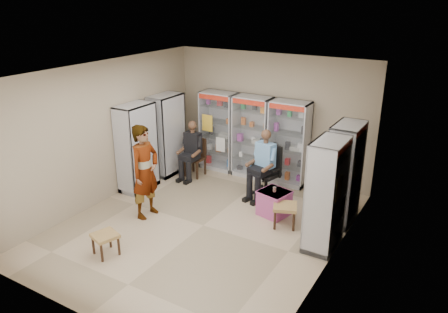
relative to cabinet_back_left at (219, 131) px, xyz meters
The scene contains 18 objects.
floor 3.18m from the cabinet_back_left, 64.54° to the right, with size 6.00×6.00×0.00m, color tan.
room_shell 3.18m from the cabinet_back_left, 64.54° to the right, with size 5.02×6.02×3.01m.
cabinet_back_left is the anchor object (origin of this frame).
cabinet_back_mid 0.95m from the cabinet_back_left, ahead, with size 0.90×0.50×2.00m, color silver.
cabinet_back_right 1.90m from the cabinet_back_left, ahead, with size 0.90×0.50×2.00m, color #B9BAC1.
cabinet_right_far 3.71m from the cabinet_back_left, 17.75° to the right, with size 0.50×0.90×2.00m, color #B0B4B8.
cabinet_right_near 4.18m from the cabinet_back_left, 32.28° to the right, with size 0.50×0.90×2.00m, color #A5A7AC.
cabinet_left_far 1.32m from the cabinet_back_left, 135.00° to the right, with size 0.50×0.90×2.00m, color #B2B5BA.
cabinet_left_near 2.23m from the cabinet_back_left, 114.61° to the right, with size 0.50×0.90×2.00m, color silver.
wooden_chair 0.94m from the cabinet_back_left, 108.90° to the right, with size 0.42×0.42×0.94m, color black.
seated_customer 0.88m from the cabinet_back_left, 107.77° to the right, with size 0.44×0.60×1.34m, color black, non-canonical shape.
office_chair 1.99m from the cabinet_back_left, 25.94° to the right, with size 0.62×0.62×1.14m, color black.
seated_shopkeeper 1.99m from the cabinet_back_left, 27.25° to the right, with size 0.48×0.67×1.46m, color #6BA3D4, non-canonical shape.
pink_trunk 2.90m from the cabinet_back_left, 35.01° to the right, with size 0.54×0.52×0.52m, color #B44879.
tea_glass 2.84m from the cabinet_back_left, 35.16° to the right, with size 0.07×0.07×0.10m, color #5F1808.
woven_stool_a 3.37m from the cabinet_back_left, 35.77° to the right, with size 0.45×0.45×0.45m, color olive.
woven_stool_b 4.52m from the cabinet_back_left, 84.87° to the right, with size 0.40×0.40×0.40m, color #AC7748.
standing_man 2.94m from the cabinet_back_left, 88.49° to the right, with size 0.70×0.46×1.92m, color gray.
Camera 1 is at (4.19, -6.27, 4.29)m, focal length 35.00 mm.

